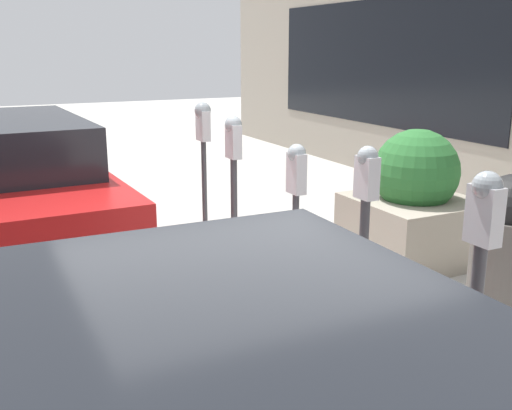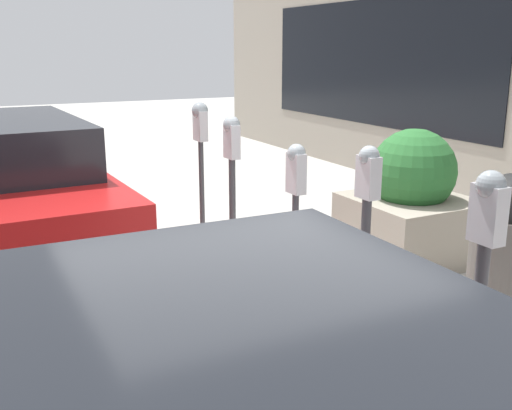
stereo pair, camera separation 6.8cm
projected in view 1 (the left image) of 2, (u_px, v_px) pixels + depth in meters
name	position (u px, v px, depth m)	size (l,w,h in m)	color
ground_plane	(242.00, 321.00, 4.68)	(40.00, 40.00, 0.00)	#ADAAA3
curb_strip	(232.00, 321.00, 4.64)	(19.00, 0.16, 0.04)	red
parking_meter_nearest	(479.00, 266.00, 2.96)	(0.17, 0.15, 1.51)	#38383D
parking_meter_second	(365.00, 220.00, 3.78)	(0.15, 0.13, 1.49)	#38383D
parking_meter_middle	(296.00, 190.00, 4.58)	(0.17, 0.14, 1.37)	#38383D
parking_meter_fourth	(234.00, 162.00, 5.39)	(0.18, 0.15, 1.49)	#38383D
parking_meter_farthest	(203.00, 137.00, 6.13)	(0.20, 0.17, 1.54)	#38383D
planter_box	(414.00, 205.00, 5.91)	(1.13, 1.12, 1.32)	gray
trash_bin	(508.00, 256.00, 4.33)	(0.54, 0.54, 1.21)	#514C47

